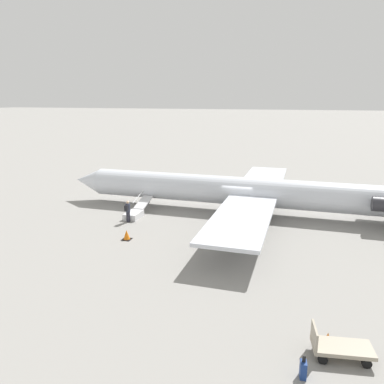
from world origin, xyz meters
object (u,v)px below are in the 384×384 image
at_px(airplane_main, 250,192).
at_px(passenger, 128,210).
at_px(boarding_stairs, 136,212).
at_px(luggage_cart, 339,347).
at_px(suitcase, 303,369).

distance_m(airplane_main, passenger, 10.30).
relative_size(boarding_stairs, luggage_cart, 1.71).
bearing_deg(passenger, luggage_cart, -129.50).
relative_size(airplane_main, boarding_stairs, 8.01).
bearing_deg(boarding_stairs, passenger, -178.30).
xyz_separation_m(airplane_main, luggage_cart, (-6.23, 17.30, -1.42)).
xyz_separation_m(passenger, suitcase, (-13.73, 13.43, -0.67)).
bearing_deg(suitcase, luggage_cart, -129.50).
height_order(passenger, luggage_cart, passenger).
distance_m(airplane_main, suitcase, 19.52).
height_order(airplane_main, passenger, airplane_main).
height_order(airplane_main, suitcase, airplane_main).
distance_m(luggage_cart, suitcase, 1.95).
relative_size(passenger, suitcase, 1.98).
bearing_deg(suitcase, boarding_stairs, -47.22).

